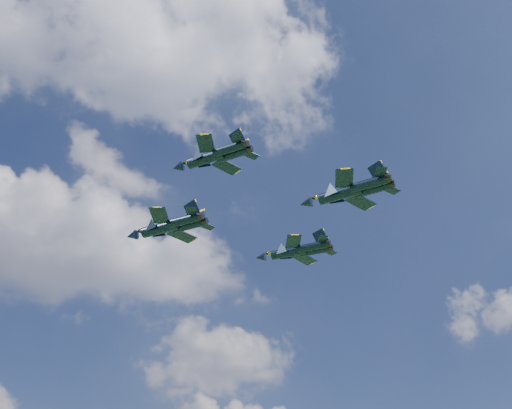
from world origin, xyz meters
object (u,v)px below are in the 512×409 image
object	(u,v)px
jet_left	(203,159)
jet_right	(286,252)
jet_slot	(337,194)
jet_lead	(158,229)

from	to	relation	value
jet_left	jet_right	xyz separation A→B (m)	(19.08, 25.62, -0.14)
jet_left	jet_slot	world-z (taller)	jet_slot
jet_lead	jet_slot	distance (m)	33.44
jet_right	jet_slot	world-z (taller)	jet_right
jet_lead	jet_left	world-z (taller)	jet_lead
jet_left	jet_slot	xyz separation A→B (m)	(22.36, 4.51, -0.45)
jet_right	jet_slot	distance (m)	21.36
jet_lead	jet_right	world-z (taller)	jet_lead
jet_right	jet_lead	bearing A→B (deg)	127.10
jet_lead	jet_right	xyz separation A→B (m)	(24.28, 2.22, -0.99)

